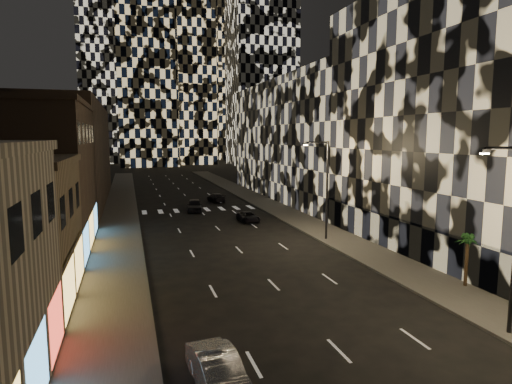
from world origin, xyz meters
TOP-DOWN VIEW (x-y plane):
  - sidewalk_left at (-10.00, 50.00)m, footprint 4.00×120.00m
  - sidewalk_right at (10.00, 50.00)m, footprint 4.00×120.00m
  - curb_left at (-7.90, 50.00)m, footprint 0.20×120.00m
  - curb_right at (7.90, 50.00)m, footprint 0.20×120.00m
  - retail_brown at (-17.00, 33.50)m, footprint 10.00×15.00m
  - retail_filler_left at (-17.00, 60.00)m, footprint 10.00×40.00m
  - midrise_right at (20.00, 24.50)m, footprint 16.00×25.00m
  - midrise_base at (12.30, 24.50)m, footprint 0.60×25.00m
  - midrise_filler_right at (20.00, 57.00)m, footprint 16.00×40.00m
  - tower_right_mid at (35.00, 135.00)m, footprint 20.00×20.00m
  - tower_center_low at (-2.00, 140.00)m, footprint 18.00×18.00m
  - streetlight_far at (8.35, 30.00)m, footprint 2.55×0.25m
  - car_silver_parked at (-5.80, 9.61)m, footprint 2.01×4.53m
  - car_dark_midlane at (-0.76, 48.94)m, footprint 2.42×4.80m
  - car_dark_oncoming at (3.50, 56.11)m, footprint 2.28×4.54m
  - car_dark_rightlane at (4.00, 40.32)m, footprint 1.94×4.12m
  - palm_tree at (11.50, 15.97)m, footprint 1.71×1.71m

SIDE VIEW (x-z plane):
  - sidewalk_left at x=-10.00m, z-range 0.00..0.15m
  - sidewalk_right at x=10.00m, z-range 0.00..0.15m
  - curb_left at x=-7.90m, z-range 0.00..0.15m
  - curb_right at x=7.90m, z-range 0.00..0.15m
  - car_dark_rightlane at x=4.00m, z-range 0.00..1.14m
  - car_dark_oncoming at x=3.50m, z-range 0.00..1.27m
  - car_silver_parked at x=-5.80m, z-range 0.00..1.45m
  - car_dark_midlane at x=-0.76m, z-range 0.00..1.57m
  - midrise_base at x=12.30m, z-range 0.00..3.00m
  - palm_tree at x=11.50m, z-range 1.24..4.61m
  - streetlight_far at x=8.35m, z-range 0.85..9.85m
  - retail_brown at x=-17.00m, z-range 0.00..12.00m
  - retail_filler_left at x=-17.00m, z-range 0.00..14.00m
  - midrise_filler_right at x=20.00m, z-range 0.00..18.00m
  - midrise_right at x=20.00m, z-range 0.00..22.00m
  - tower_center_low at x=-2.00m, z-range 0.00..95.00m
  - tower_right_mid at x=35.00m, z-range 0.00..100.00m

